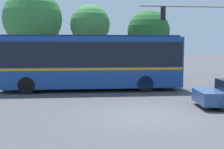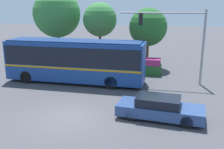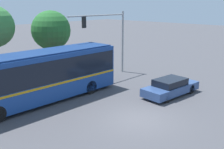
{
  "view_description": "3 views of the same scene",
  "coord_description": "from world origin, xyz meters",
  "px_view_note": "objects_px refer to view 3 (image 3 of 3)",
  "views": [
    {
      "loc": [
        -2.47,
        -10.39,
        2.79
      ],
      "look_at": [
        -0.89,
        4.3,
        1.21
      ],
      "focal_mm": 43.39,
      "sensor_mm": 36.0,
      "label": 1
    },
    {
      "loc": [
        5.17,
        -12.48,
        6.01
      ],
      "look_at": [
        1.84,
        2.96,
        1.79
      ],
      "focal_mm": 41.37,
      "sensor_mm": 36.0,
      "label": 2
    },
    {
      "loc": [
        -11.52,
        -8.61,
        6.51
      ],
      "look_at": [
        2.53,
        4.47,
        1.38
      ],
      "focal_mm": 43.12,
      "sensor_mm": 36.0,
      "label": 3
    }
  ],
  "objects_px": {
    "city_bus": "(43,74)",
    "sedan_foreground": "(171,87)",
    "street_tree_right": "(51,30)",
    "traffic_light_pole": "(110,32)"
  },
  "relations": [
    {
      "from": "city_bus",
      "to": "sedan_foreground",
      "type": "distance_m",
      "value": 9.04
    },
    {
      "from": "city_bus",
      "to": "traffic_light_pole",
      "type": "xyz_separation_m",
      "value": [
        8.07,
        1.44,
        2.03
      ]
    },
    {
      "from": "city_bus",
      "to": "traffic_light_pole",
      "type": "height_order",
      "value": "traffic_light_pole"
    },
    {
      "from": "street_tree_right",
      "to": "city_bus",
      "type": "bearing_deg",
      "value": -129.21
    },
    {
      "from": "sedan_foreground",
      "to": "street_tree_right",
      "type": "height_order",
      "value": "street_tree_right"
    },
    {
      "from": "city_bus",
      "to": "sedan_foreground",
      "type": "height_order",
      "value": "city_bus"
    },
    {
      "from": "city_bus",
      "to": "traffic_light_pole",
      "type": "bearing_deg",
      "value": -168.89
    },
    {
      "from": "sedan_foreground",
      "to": "traffic_light_pole",
      "type": "xyz_separation_m",
      "value": [
        1.15,
        7.11,
        3.37
      ]
    },
    {
      "from": "city_bus",
      "to": "traffic_light_pole",
      "type": "relative_size",
      "value": 1.7
    },
    {
      "from": "city_bus",
      "to": "sedan_foreground",
      "type": "bearing_deg",
      "value": 141.64
    }
  ]
}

